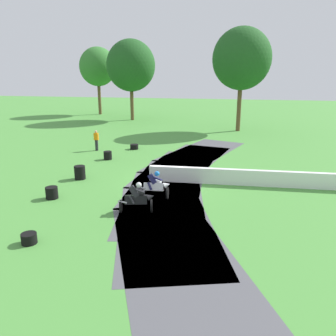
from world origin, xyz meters
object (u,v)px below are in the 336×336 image
Objects in this scene: tire_stack_near at (134,147)px; tire_stack_far at (52,193)px; motorcycle_chase_black at (138,198)px; tire_stack_extra_a at (29,238)px; tire_stack_mid_a at (108,155)px; tire_stack_mid_b at (80,172)px; motorcycle_lead_white at (155,185)px; track_marshal at (96,140)px.

tire_stack_far is at bearing -94.65° from tire_stack_near.
motorcycle_chase_black is 2.93× the size of tire_stack_extra_a.
tire_stack_mid_a is at bearing 118.23° from motorcycle_chase_black.
motorcycle_chase_black is at bearing -9.76° from tire_stack_far.
tire_stack_extra_a is at bearing -78.87° from tire_stack_mid_b.
motorcycle_lead_white is 1.03× the size of track_marshal.
track_marshal is at bearing 126.31° from tire_stack_mid_a.
tire_stack_mid_a is 3.24m from track_marshal.
tire_stack_extra_a is at bearing -122.48° from motorcycle_lead_white.
tire_stack_far is at bearing -90.24° from tire_stack_mid_b.
track_marshal is (-2.83, -1.01, 0.62)m from tire_stack_near.
motorcycle_chase_black is at bearing -101.04° from motorcycle_lead_white.
motorcycle_chase_black is 9.97m from tire_stack_mid_a.
tire_stack_near is 1.10× the size of tire_stack_mid_a.
tire_stack_mid_a is 0.37× the size of track_marshal.
motorcycle_chase_black is 2.76× the size of tire_stack_far.
track_marshal is at bearing 126.59° from motorcycle_lead_white.
tire_stack_far is (0.00, -7.97, -0.00)m from tire_stack_mid_a.
motorcycle_lead_white is 8.53m from tire_stack_mid_a.
track_marshal is at bearing 100.19° from tire_stack_far.
tire_stack_mid_a is at bearing 90.20° from tire_stack_mid_b.
tire_stack_mid_a is at bearing 97.04° from tire_stack_extra_a.
tire_stack_far is at bearing -79.81° from track_marshal.
tire_stack_extra_a is 0.35× the size of track_marshal.
motorcycle_lead_white is at bearing -53.41° from track_marshal.
motorcycle_lead_white is 2.93× the size of tire_stack_extra_a.
tire_stack_near is at bearing 83.63° from tire_stack_mid_b.
motorcycle_lead_white is at bearing 78.96° from motorcycle_chase_black.
tire_stack_mid_a is at bearing -104.72° from tire_stack_near.
motorcycle_lead_white reaches higher than tire_stack_mid_b.
motorcycle_lead_white is 6.64m from tire_stack_extra_a.
tire_stack_mid_b reaches higher than tire_stack_extra_a.
tire_stack_far is at bearing -167.41° from motorcycle_lead_white.
motorcycle_lead_white is 5.51m from tire_stack_mid_b.
motorcycle_chase_black is (-0.38, -1.95, 0.02)m from motorcycle_lead_white.
tire_stack_near is 1.08× the size of tire_stack_far.
motorcycle_chase_black is 1.03× the size of track_marshal.
tire_stack_near is (-4.15, 10.42, -0.43)m from motorcycle_lead_white.
tire_stack_near is 0.83× the size of tire_stack_mid_b.
tire_stack_mid_b reaches higher than tire_stack_mid_a.
tire_stack_mid_b is 7.54m from track_marshal.
tire_stack_extra_a is at bearing -82.96° from tire_stack_mid_a.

